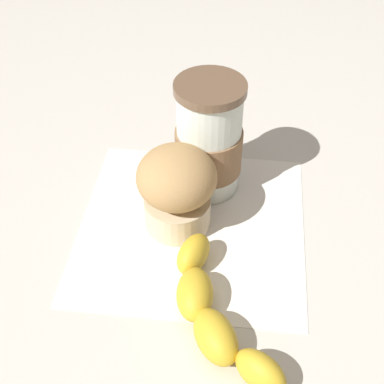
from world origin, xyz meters
The scene contains 5 objects.
ground_plane centered at (0.00, 0.00, 0.00)m, with size 3.00×3.00×0.00m, color beige.
paper_napkin centered at (0.00, 0.00, 0.00)m, with size 0.26×0.26×0.00m, color white.
coffee_cup centered at (-0.07, 0.02, 0.07)m, with size 0.08×0.08×0.15m.
muffin centered at (-0.01, -0.02, 0.06)m, with size 0.09×0.09×0.11m.
banana centered at (0.13, 0.02, 0.02)m, with size 0.20×0.11×0.04m.
Camera 1 is at (0.43, -0.01, 0.47)m, focal length 50.00 mm.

